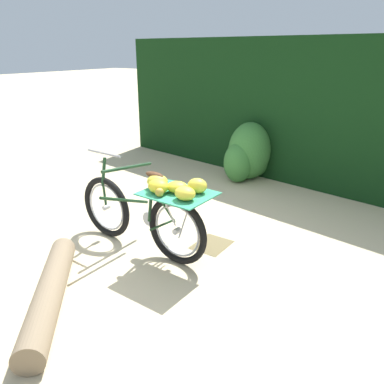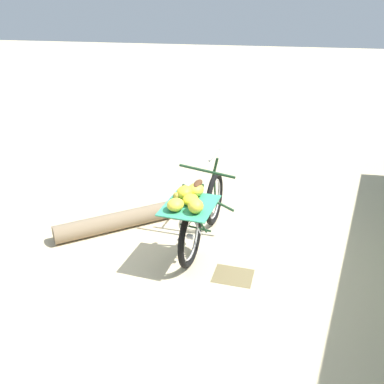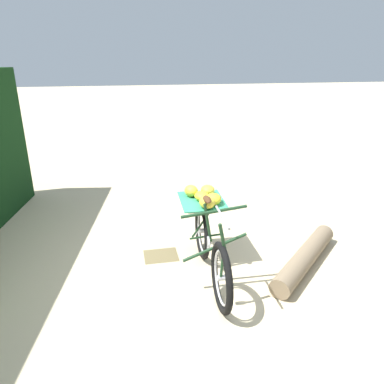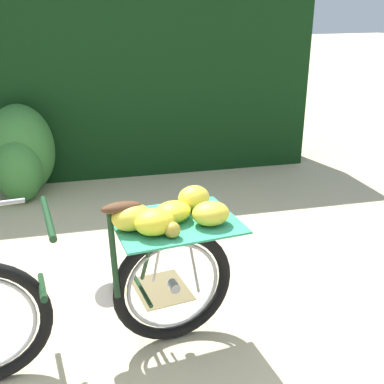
% 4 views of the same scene
% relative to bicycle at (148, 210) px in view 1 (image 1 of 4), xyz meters
% --- Properties ---
extents(ground_plane, '(60.00, 60.00, 0.00)m').
position_rel_bicycle_xyz_m(ground_plane, '(-0.06, -0.05, -0.50)').
color(ground_plane, beige).
extents(foliage_hedge, '(1.91, 6.58, 2.29)m').
position_rel_bicycle_xyz_m(foliage_hedge, '(3.56, 0.01, 0.64)').
color(foliage_hedge, black).
rests_on(foliage_hedge, ground_plane).
extents(bicycle, '(0.71, 1.79, 1.03)m').
position_rel_bicycle_xyz_m(bicycle, '(0.00, 0.00, 0.00)').
color(bicycle, black).
rests_on(bicycle, ground_plane).
extents(fallen_log, '(1.35, 1.28, 0.24)m').
position_rel_bicycle_xyz_m(fallen_log, '(-1.20, 0.11, -0.38)').
color(fallen_log, '#7F6B51').
rests_on(fallen_log, ground_plane).
extents(shrub_cluster, '(1.01, 0.70, 0.97)m').
position_rel_bicycle_xyz_m(shrub_cluster, '(2.91, 0.25, -0.08)').
color(shrub_cluster, '#387533').
rests_on(shrub_cluster, ground_plane).
extents(leaf_litter_patch, '(0.44, 0.36, 0.01)m').
position_rel_bicycle_xyz_m(leaf_litter_patch, '(0.52, -0.48, -0.50)').
color(leaf_litter_patch, olive).
rests_on(leaf_litter_patch, ground_plane).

